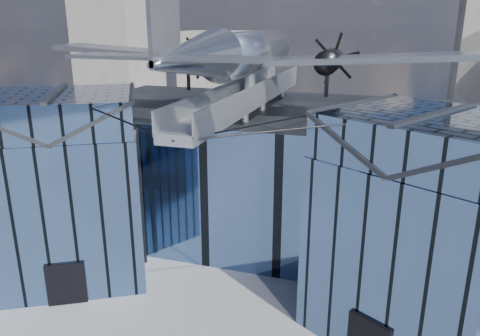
% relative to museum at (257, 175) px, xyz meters
% --- Properties ---
extents(ground_plane, '(120.00, 120.00, 0.00)m').
position_rel_museum_xyz_m(ground_plane, '(-0.00, -5.82, -5.54)').
color(ground_plane, gray).
extents(museum, '(32.88, 24.50, 17.60)m').
position_rel_museum_xyz_m(museum, '(0.00, 0.00, 0.00)').
color(museum, '#496796').
rests_on(museum, ground).
extents(bg_towers, '(77.00, 24.50, 26.00)m').
position_rel_museum_xyz_m(bg_towers, '(1.45, 44.67, 4.47)').
color(bg_towers, gray).
rests_on(bg_towers, ground).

